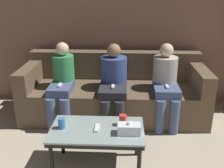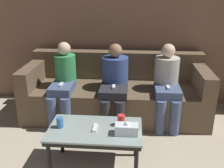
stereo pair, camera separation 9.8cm
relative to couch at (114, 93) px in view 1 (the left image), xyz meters
The scene contains 10 objects.
wall_back 1.12m from the couch, 90.00° to the left, with size 12.00×0.06×2.60m.
couch is the anchor object (origin of this frame).
coffee_table 1.25m from the couch, 95.63° to the right, with size 0.93×0.55×0.45m.
cup_near_left 1.17m from the couch, 83.37° to the right, with size 0.08×0.08×0.11m.
cup_near_right 1.34m from the couch, 110.82° to the right, with size 0.07×0.07×0.11m.
tissue_box 1.34m from the couch, 81.62° to the right, with size 0.22×0.12×0.13m.
game_remote 1.25m from the couch, 95.63° to the right, with size 0.04×0.15×0.02m.
seated_person_left_end 0.78m from the couch, 161.03° to the right, with size 0.31×0.65×1.08m.
seated_person_mid_left 0.35m from the couch, 90.00° to the right, with size 0.35×0.72×1.07m.
seated_person_mid_right 0.77m from the couch, 17.58° to the right, with size 0.32×0.64×1.08m.
Camera 1 is at (0.13, -0.02, 1.79)m, focal length 42.00 mm.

